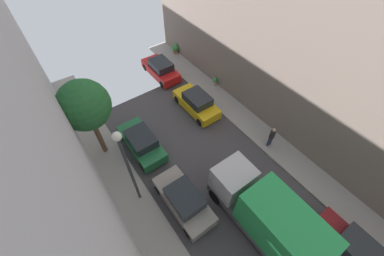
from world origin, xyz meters
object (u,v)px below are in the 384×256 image
at_px(parked_car_left_3, 184,200).
at_px(parked_car_left_4, 142,142).
at_px(pedestrian, 272,136).
at_px(delivery_truck, 268,217).
at_px(potted_plant_1, 215,81).
at_px(lamp_post, 126,161).
at_px(parked_car_right_3, 197,103).
at_px(potted_plant_2, 175,48).
at_px(parked_car_right_2, 354,251).
at_px(parked_car_right_4, 161,69).
at_px(street_tree_0, 84,106).

bearing_deg(parked_car_left_3, parked_car_left_4, 90.00).
distance_m(parked_car_left_3, pedestrian, 7.36).
distance_m(parked_car_left_4, delivery_truck, 9.19).
bearing_deg(parked_car_left_3, delivery_truck, -53.18).
xyz_separation_m(pedestrian, potted_plant_1, (1.09, 7.34, -0.49)).
distance_m(parked_car_left_4, lamp_post, 4.99).
relative_size(parked_car_right_3, potted_plant_1, 5.45).
height_order(parked_car_right_3, delivery_truck, delivery_truck).
height_order(parked_car_left_3, pedestrian, pedestrian).
relative_size(pedestrian, potted_plant_2, 1.84).
bearing_deg(lamp_post, parked_car_left_4, 58.96).
distance_m(parked_car_right_2, delivery_truck, 4.64).
height_order(parked_car_left_4, pedestrian, pedestrian).
distance_m(parked_car_right_3, parked_car_right_4, 5.50).
distance_m(parked_car_left_4, parked_car_right_2, 13.47).
bearing_deg(street_tree_0, lamp_post, -85.84).
distance_m(parked_car_left_3, parked_car_right_4, 12.75).
bearing_deg(parked_car_right_3, delivery_truck, -105.61).
height_order(parked_car_right_4, delivery_truck, delivery_truck).
xyz_separation_m(parked_car_left_3, street_tree_0, (-2.23, 6.45, 3.73)).
relative_size(parked_car_left_3, delivery_truck, 0.64).
distance_m(delivery_truck, lamp_post, 7.58).
xyz_separation_m(parked_car_right_4, pedestrian, (1.95, -11.46, 0.35)).
xyz_separation_m(parked_car_left_3, parked_car_right_2, (5.40, -7.23, 0.00)).
height_order(parked_car_right_4, lamp_post, lamp_post).
xyz_separation_m(parked_car_left_4, lamp_post, (-1.90, -3.16, 3.37)).
xyz_separation_m(parked_car_right_3, parked_car_right_4, (0.00, 5.50, 0.00)).
height_order(parked_car_right_3, lamp_post, lamp_post).
distance_m(pedestrian, street_tree_0, 11.98).
height_order(parked_car_right_2, parked_car_right_3, same).
relative_size(parked_car_left_3, street_tree_0, 0.72).
bearing_deg(parked_car_right_4, parked_car_right_2, -90.00).
height_order(parked_car_left_4, lamp_post, lamp_post).
distance_m(parked_car_left_3, parked_car_right_2, 9.02).
xyz_separation_m(parked_car_left_3, delivery_truck, (2.70, -3.61, 1.07)).
height_order(pedestrian, lamp_post, lamp_post).
distance_m(potted_plant_1, lamp_post, 12.22).
bearing_deg(potted_plant_2, delivery_truck, -108.36).
bearing_deg(parked_car_right_3, potted_plant_2, 68.33).
distance_m(pedestrian, potted_plant_1, 7.44).
bearing_deg(parked_car_left_4, potted_plant_1, 15.40).
distance_m(parked_car_right_2, potted_plant_2, 21.22).
distance_m(parked_car_right_3, street_tree_0, 8.50).
height_order(delivery_truck, street_tree_0, street_tree_0).
bearing_deg(parked_car_right_3, parked_car_right_4, 90.00).
xyz_separation_m(potted_plant_2, lamp_post, (-10.37, -11.81, 3.44)).
height_order(street_tree_0, potted_plant_2, street_tree_0).
height_order(parked_car_left_4, potted_plant_1, parked_car_left_4).
relative_size(parked_car_right_3, delivery_truck, 0.64).
distance_m(parked_car_right_2, lamp_post, 12.21).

